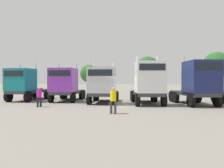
# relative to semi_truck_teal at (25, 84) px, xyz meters

# --- Properties ---
(ground) EXTENTS (200.00, 200.00, 0.00)m
(ground) POSITION_rel_semi_truck_teal_xyz_m (10.52, -1.11, -1.75)
(ground) COLOR gray
(semi_truck_teal) EXTENTS (2.65, 6.23, 3.97)m
(semi_truck_teal) POSITION_rel_semi_truck_teal_xyz_m (0.00, 0.00, 0.00)
(semi_truck_teal) COLOR #333338
(semi_truck_teal) RESTS_ON ground
(semi_truck_purple) EXTENTS (3.29, 6.24, 3.98)m
(semi_truck_purple) POSITION_rel_semi_truck_teal_xyz_m (4.41, 0.34, 0.03)
(semi_truck_purple) COLOR #333338
(semi_truck_purple) RESTS_ON ground
(semi_truck_silver) EXTENTS (3.18, 5.92, 3.97)m
(semi_truck_silver) POSITION_rel_semi_truck_teal_xyz_m (8.64, -0.62, 0.02)
(semi_truck_silver) COLOR #333338
(semi_truck_silver) RESTS_ON ground
(semi_truck_white) EXTENTS (3.71, 6.43, 4.38)m
(semi_truck_white) POSITION_rel_semi_truck_teal_xyz_m (12.90, -0.87, 0.20)
(semi_truck_white) COLOR #333338
(semi_truck_white) RESTS_ON ground
(semi_truck_navy) EXTENTS (3.95, 6.26, 4.40)m
(semi_truck_navy) POSITION_rel_semi_truck_teal_xyz_m (17.11, -0.59, 0.25)
(semi_truck_navy) COLOR #333338
(semi_truck_navy) RESTS_ON ground
(visitor_in_hivis) EXTENTS (0.45, 0.44, 1.73)m
(visitor_in_hivis) POSITION_rel_semi_truck_teal_xyz_m (10.86, -6.48, -0.75)
(visitor_in_hivis) COLOR #393939
(visitor_in_hivis) RESTS_ON ground
(visitor_with_camera) EXTENTS (0.54, 0.54, 1.64)m
(visitor_with_camera) POSITION_rel_semi_truck_teal_xyz_m (4.23, -4.31, -0.81)
(visitor_with_camera) COLOR black
(visitor_with_camera) RESTS_ON ground
(oak_far_left) EXTENTS (3.53, 3.53, 5.31)m
(oak_far_left) POSITION_rel_semi_truck_teal_xyz_m (0.30, 20.52, 1.77)
(oak_far_left) COLOR #4C3823
(oak_far_left) RESTS_ON ground
(oak_far_centre) EXTENTS (3.82, 3.82, 6.10)m
(oak_far_centre) POSITION_rel_semi_truck_teal_xyz_m (12.12, 15.14, 2.42)
(oak_far_centre) COLOR #4C3823
(oak_far_centre) RESTS_ON ground
(oak_far_right) EXTENTS (4.38, 4.38, 6.87)m
(oak_far_right) POSITION_rel_semi_truck_teal_xyz_m (23.29, 17.72, 2.91)
(oak_far_right) COLOR #4C3823
(oak_far_right) RESTS_ON ground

